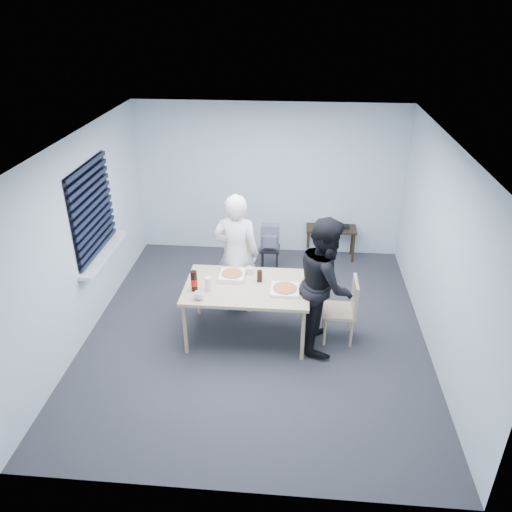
# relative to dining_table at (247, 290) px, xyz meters

# --- Properties ---
(room) EXTENTS (5.00, 5.00, 5.00)m
(room) POSITION_rel_dining_table_xyz_m (-2.08, 0.50, 0.73)
(room) COLOR #2F2F33
(room) RESTS_ON ground
(dining_table) EXTENTS (1.59, 1.01, 0.77)m
(dining_table) POSITION_rel_dining_table_xyz_m (0.00, 0.00, 0.00)
(dining_table) COLOR tan
(dining_table) RESTS_ON ground
(chair_far) EXTENTS (0.42, 0.42, 0.89)m
(chair_far) POSITION_rel_dining_table_xyz_m (-0.25, 1.07, -0.20)
(chair_far) COLOR tan
(chair_far) RESTS_ON ground
(chair_right) EXTENTS (0.42, 0.42, 0.89)m
(chair_right) POSITION_rel_dining_table_xyz_m (1.28, 0.04, -0.20)
(chair_right) COLOR tan
(chair_right) RESTS_ON ground
(person_white) EXTENTS (0.65, 0.42, 1.77)m
(person_white) POSITION_rel_dining_table_xyz_m (-0.21, 0.64, 0.17)
(person_white) COLOR silver
(person_white) RESTS_ON ground
(person_black) EXTENTS (0.47, 0.86, 1.77)m
(person_black) POSITION_rel_dining_table_xyz_m (0.99, -0.06, 0.17)
(person_black) COLOR black
(person_black) RESTS_ON ground
(side_table) EXTENTS (0.85, 0.38, 0.56)m
(side_table) POSITION_rel_dining_table_xyz_m (1.20, 2.38, -0.23)
(side_table) COLOR black
(side_table) RESTS_ON ground
(stool) EXTENTS (0.32, 0.32, 0.44)m
(stool) POSITION_rel_dining_table_xyz_m (0.19, 1.77, -0.38)
(stool) COLOR black
(stool) RESTS_ON ground
(backpack) EXTENTS (0.29, 0.21, 0.41)m
(backpack) POSITION_rel_dining_table_xyz_m (0.19, 1.76, -0.08)
(backpack) COLOR slate
(backpack) RESTS_ON stool
(pizza_box_a) EXTENTS (0.32, 0.32, 0.08)m
(pizza_box_a) POSITION_rel_dining_table_xyz_m (-0.21, 0.17, 0.10)
(pizza_box_a) COLOR white
(pizza_box_a) RESTS_ON dining_table
(pizza_box_b) EXTENTS (0.35, 0.35, 0.05)m
(pizza_box_b) POSITION_rel_dining_table_xyz_m (0.49, -0.09, 0.08)
(pizza_box_b) COLOR white
(pizza_box_b) RESTS_ON dining_table
(mug_a) EXTENTS (0.17, 0.17, 0.10)m
(mug_a) POSITION_rel_dining_table_xyz_m (-0.54, -0.36, 0.11)
(mug_a) COLOR white
(mug_a) RESTS_ON dining_table
(mug_b) EXTENTS (0.10, 0.10, 0.09)m
(mug_b) POSITION_rel_dining_table_xyz_m (0.01, 0.32, 0.11)
(mug_b) COLOR white
(mug_b) RESTS_ON dining_table
(cola_glass) EXTENTS (0.08, 0.08, 0.16)m
(cola_glass) POSITION_rel_dining_table_xyz_m (0.15, 0.12, 0.14)
(cola_glass) COLOR black
(cola_glass) RESTS_ON dining_table
(soda_bottle) EXTENTS (0.09, 0.09, 0.27)m
(soda_bottle) POSITION_rel_dining_table_xyz_m (-0.64, -0.17, 0.19)
(soda_bottle) COLOR black
(soda_bottle) RESTS_ON dining_table
(plastic_cups) EXTENTS (0.09, 0.09, 0.19)m
(plastic_cups) POSITION_rel_dining_table_xyz_m (-0.47, -0.16, 0.15)
(plastic_cups) COLOR silver
(plastic_cups) RESTS_ON dining_table
(rubber_band) EXTENTS (0.06, 0.06, 0.00)m
(rubber_band) POSITION_rel_dining_table_xyz_m (0.27, -0.34, 0.06)
(rubber_band) COLOR red
(rubber_band) RESTS_ON dining_table
(papers) EXTENTS (0.33, 0.37, 0.01)m
(papers) POSITION_rel_dining_table_xyz_m (1.05, 2.36, -0.15)
(papers) COLOR white
(papers) RESTS_ON side_table
(black_box) EXTENTS (0.17, 0.15, 0.06)m
(black_box) POSITION_rel_dining_table_xyz_m (1.42, 2.37, -0.12)
(black_box) COLOR black
(black_box) RESTS_ON side_table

